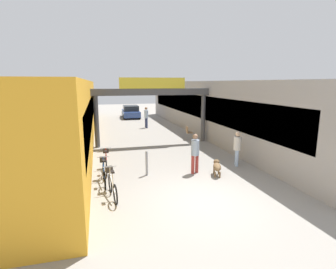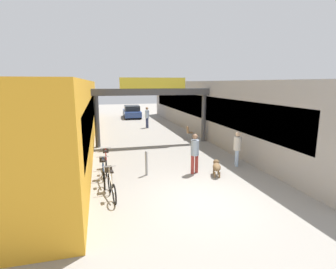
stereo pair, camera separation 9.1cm
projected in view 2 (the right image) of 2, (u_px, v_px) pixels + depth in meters
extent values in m
plane|color=gray|center=(203.00, 200.00, 8.59)|extent=(80.00, 80.00, 0.00)
cube|color=gold|center=(70.00, 111.00, 17.40)|extent=(3.00, 26.00, 3.88)
cube|color=black|center=(93.00, 107.00, 17.73)|extent=(0.04, 23.40, 1.55)
cube|color=#9E9993|center=(212.00, 107.00, 19.91)|extent=(3.00, 26.00, 3.88)
cube|color=black|center=(193.00, 105.00, 19.51)|extent=(0.04, 23.40, 1.55)
cylinder|color=#4C4C4F|center=(97.00, 122.00, 15.33)|extent=(0.28, 0.28, 3.02)
cylinder|color=#4C4C4F|center=(204.00, 118.00, 16.98)|extent=(0.28, 0.28, 3.02)
cube|color=#4C4C4F|center=(153.00, 92.00, 15.82)|extent=(7.40, 0.44, 0.40)
cube|color=yellow|center=(153.00, 83.00, 15.53)|extent=(3.96, 0.10, 0.64)
cylinder|color=#99332D|center=(192.00, 165.00, 10.95)|extent=(0.19, 0.19, 0.79)
cylinder|color=#99332D|center=(197.00, 164.00, 11.10)|extent=(0.19, 0.19, 0.79)
cylinder|color=#8C9EB2|center=(195.00, 148.00, 10.89)|extent=(0.45, 0.45, 0.65)
sphere|color=#8C664C|center=(195.00, 137.00, 10.80)|extent=(0.29, 0.29, 0.22)
cylinder|color=#A5BFE0|center=(236.00, 157.00, 12.16)|extent=(0.18, 0.18, 0.74)
cylinder|color=#A5BFE0|center=(237.00, 159.00, 11.93)|extent=(0.18, 0.18, 0.74)
cylinder|color=silver|center=(237.00, 144.00, 11.91)|extent=(0.44, 0.44, 0.61)
sphere|color=beige|center=(238.00, 134.00, 11.82)|extent=(0.27, 0.27, 0.21)
cylinder|color=navy|center=(147.00, 123.00, 22.30)|extent=(0.17, 0.17, 0.82)
cylinder|color=navy|center=(148.00, 123.00, 22.09)|extent=(0.17, 0.17, 0.82)
cylinder|color=#A5BFE0|center=(147.00, 114.00, 22.05)|extent=(0.40, 0.40, 0.68)
sphere|color=#8C664C|center=(147.00, 108.00, 21.96)|extent=(0.28, 0.28, 0.23)
ellipsoid|color=brown|center=(217.00, 167.00, 10.70)|extent=(0.55, 0.79, 0.29)
sphere|color=brown|center=(216.00, 162.00, 11.00)|extent=(0.32, 0.32, 0.25)
sphere|color=white|center=(216.00, 166.00, 10.92)|extent=(0.23, 0.23, 0.18)
cylinder|color=brown|center=(214.00, 171.00, 10.98)|extent=(0.09, 0.09, 0.23)
cylinder|color=brown|center=(218.00, 171.00, 10.96)|extent=(0.09, 0.09, 0.23)
cylinder|color=brown|center=(215.00, 175.00, 10.55)|extent=(0.09, 0.09, 0.23)
cylinder|color=brown|center=(219.00, 175.00, 10.53)|extent=(0.09, 0.09, 0.23)
torus|color=black|center=(110.00, 183.00, 9.12)|extent=(0.12, 0.67, 0.67)
torus|color=black|center=(114.00, 194.00, 8.18)|extent=(0.12, 0.67, 0.67)
cube|color=beige|center=(112.00, 183.00, 8.62)|extent=(0.14, 0.94, 0.34)
cylinder|color=beige|center=(112.00, 178.00, 8.46)|extent=(0.04, 0.04, 0.42)
cube|color=black|center=(112.00, 172.00, 8.42)|extent=(0.12, 0.23, 0.05)
cylinder|color=beige|center=(109.00, 173.00, 8.99)|extent=(0.04, 0.04, 0.46)
cylinder|color=gray|center=(109.00, 166.00, 8.94)|extent=(0.46, 0.08, 0.03)
cube|color=#332D28|center=(108.00, 169.00, 9.16)|extent=(0.26, 0.22, 0.20)
torus|color=black|center=(103.00, 171.00, 10.30)|extent=(0.07, 0.67, 0.67)
torus|color=black|center=(104.00, 181.00, 9.34)|extent=(0.07, 0.67, 0.67)
cube|color=#234C9E|center=(104.00, 171.00, 9.79)|extent=(0.06, 0.94, 0.34)
cylinder|color=#234C9E|center=(103.00, 167.00, 9.63)|extent=(0.03, 0.03, 0.42)
cube|color=black|center=(103.00, 161.00, 9.59)|extent=(0.11, 0.22, 0.05)
cylinder|color=#234C9E|center=(103.00, 163.00, 10.17)|extent=(0.03, 0.03, 0.46)
cylinder|color=gray|center=(102.00, 157.00, 10.13)|extent=(0.46, 0.04, 0.03)
cube|color=#332D28|center=(102.00, 159.00, 10.35)|extent=(0.24, 0.21, 0.20)
torus|color=black|center=(106.00, 161.00, 11.65)|extent=(0.07, 0.67, 0.67)
torus|color=black|center=(106.00, 168.00, 10.67)|extent=(0.07, 0.67, 0.67)
cube|color=red|center=(106.00, 161.00, 11.13)|extent=(0.06, 0.94, 0.34)
cylinder|color=red|center=(106.00, 156.00, 10.97)|extent=(0.03, 0.03, 0.42)
cube|color=black|center=(106.00, 151.00, 10.93)|extent=(0.11, 0.22, 0.05)
cylinder|color=red|center=(106.00, 153.00, 11.52)|extent=(0.03, 0.03, 0.46)
cylinder|color=gray|center=(106.00, 148.00, 11.47)|extent=(0.46, 0.04, 0.03)
cube|color=#332D28|center=(106.00, 150.00, 11.69)|extent=(0.24, 0.21, 0.20)
cylinder|color=gray|center=(146.00, 164.00, 10.78)|extent=(0.10, 0.10, 0.96)
sphere|color=gray|center=(146.00, 152.00, 10.68)|extent=(0.10, 0.10, 0.10)
cylinder|color=gray|center=(192.00, 136.00, 17.86)|extent=(0.03, 0.03, 0.45)
cylinder|color=gray|center=(193.00, 137.00, 17.53)|extent=(0.03, 0.03, 0.45)
cylinder|color=gray|center=(187.00, 136.00, 17.79)|extent=(0.03, 0.03, 0.45)
cylinder|color=gray|center=(188.00, 137.00, 17.46)|extent=(0.03, 0.03, 0.45)
cube|color=olive|center=(190.00, 133.00, 17.61)|extent=(0.42, 0.42, 0.04)
cube|color=olive|center=(188.00, 129.00, 17.53)|extent=(0.06, 0.40, 0.40)
cube|color=#2D478C|center=(132.00, 113.00, 28.80)|extent=(1.89, 4.06, 0.60)
cube|color=#1E2328|center=(132.00, 108.00, 28.54)|extent=(1.65, 2.26, 0.55)
cylinder|color=black|center=(124.00, 113.00, 30.05)|extent=(0.22, 0.61, 0.60)
cylinder|color=black|center=(138.00, 113.00, 30.39)|extent=(0.22, 0.61, 0.60)
cylinder|color=black|center=(125.00, 117.00, 27.27)|extent=(0.22, 0.61, 0.60)
cylinder|color=black|center=(141.00, 116.00, 27.61)|extent=(0.22, 0.61, 0.60)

